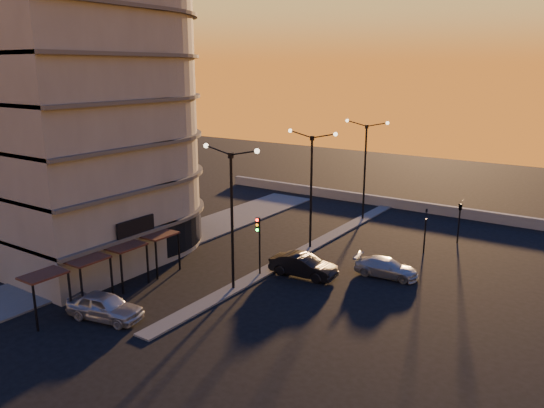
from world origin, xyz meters
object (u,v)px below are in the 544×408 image
(car_sedan, at_px, (303,265))
(car_wagon, at_px, (386,268))
(streetlamp_mid, at_px, (311,180))
(car_hatchback, at_px, (105,306))
(traffic_light_main, at_px, (259,236))

(car_sedan, bearing_deg, car_wagon, -60.23)
(streetlamp_mid, distance_m, car_hatchback, 18.48)
(traffic_light_main, distance_m, car_wagon, 9.19)
(traffic_light_main, bearing_deg, car_hatchback, -108.65)
(streetlamp_mid, distance_m, car_wagon, 9.19)
(traffic_light_main, relative_size, car_sedan, 0.90)
(car_sedan, bearing_deg, car_hatchback, 149.16)
(traffic_light_main, xyz_separation_m, car_hatchback, (-3.50, -10.37, -2.10))
(car_wagon, bearing_deg, streetlamp_mid, 67.77)
(car_hatchback, relative_size, car_wagon, 1.03)
(car_hatchback, height_order, car_wagon, car_hatchback)
(streetlamp_mid, height_order, traffic_light_main, streetlamp_mid)
(traffic_light_main, bearing_deg, car_wagon, 33.52)
(car_hatchback, bearing_deg, car_sedan, -39.23)
(car_sedan, distance_m, car_wagon, 5.81)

